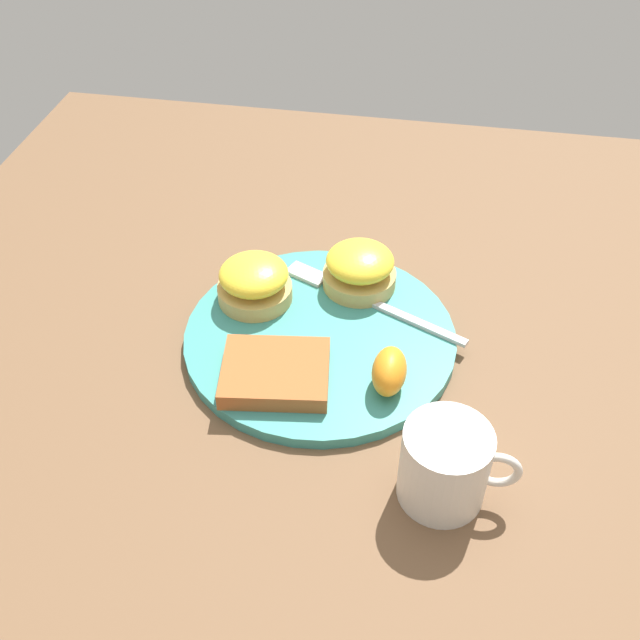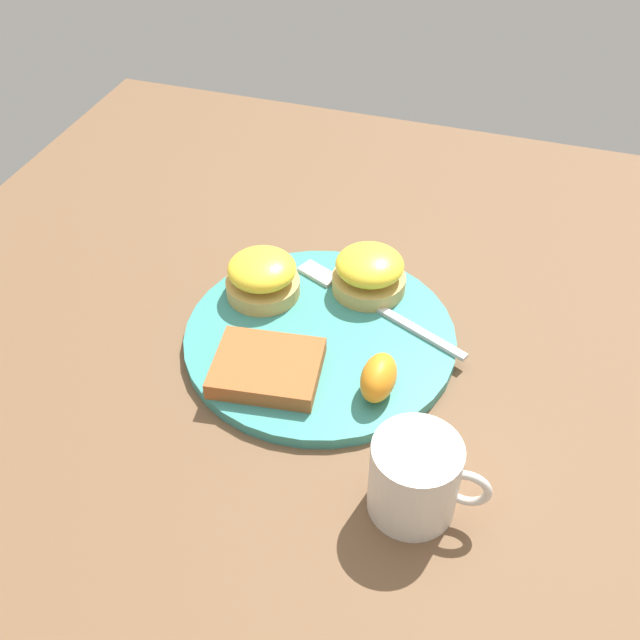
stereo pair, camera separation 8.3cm
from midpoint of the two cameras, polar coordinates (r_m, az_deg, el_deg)
name	(u,v)px [view 2 (the right image)]	position (r m, az deg, el deg)	size (l,w,h in m)	color
ground_plane	(320,342)	(0.86, 2.78, -1.80)	(1.10, 1.10, 0.00)	brown
plate	(320,337)	(0.85, 2.80, -1.47)	(0.31, 0.31, 0.01)	teal
sandwich_benedict_left	(369,272)	(0.89, 6.45, 3.54)	(0.09, 0.09, 0.05)	tan
sandwich_benedict_right	(262,276)	(0.88, -1.73, 3.24)	(0.09, 0.09, 0.05)	tan
hashbrown_patty	(267,368)	(0.79, -1.07, -3.80)	(0.11, 0.09, 0.02)	#A5582A
orange_wedge	(379,378)	(0.77, 7.58, -4.52)	(0.06, 0.04, 0.04)	orange
fork	(368,302)	(0.89, 6.36, 1.26)	(0.23, 0.12, 0.00)	silver
cup	(416,478)	(0.69, 10.80, -11.93)	(0.11, 0.08, 0.08)	silver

